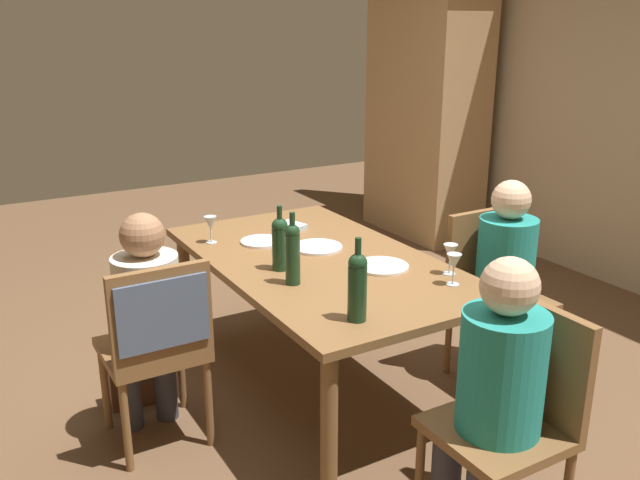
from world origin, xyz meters
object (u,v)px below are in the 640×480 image
(armoire_cabinet, at_px, (426,114))
(handbag, at_px, (137,383))
(chair_far_right, at_px, (491,284))
(wine_glass_near_right, at_px, (210,224))
(wine_bottle_dark_red, at_px, (293,252))
(dinner_plate_host, at_px, (382,266))
(person_man_bearded, at_px, (495,387))
(wine_bottle_tall_green, at_px, (280,242))
(chair_right_end, at_px, (515,408))
(person_woman_host, at_px, (509,270))
(wine_glass_near_left, at_px, (450,253))
(dinner_plate_guest_left, at_px, (317,247))
(wine_bottle_short_olive, at_px, (357,285))
(dinner_plate_guest_right, at_px, (261,241))
(wine_glass_centre, at_px, (454,263))
(person_man_guest, at_px, (147,311))
(dining_table, at_px, (320,273))
(chair_near, at_px, (158,333))

(armoire_cabinet, xyz_separation_m, handbag, (1.65, -3.16, -0.99))
(chair_far_right, relative_size, wine_glass_near_right, 6.17)
(wine_bottle_dark_red, relative_size, dinner_plate_host, 1.29)
(armoire_cabinet, xyz_separation_m, person_man_bearded, (3.28, -2.29, -0.44))
(wine_bottle_tall_green, xyz_separation_m, dinner_plate_host, (0.23, 0.44, -0.13))
(chair_right_end, bearing_deg, chair_far_right, -39.92)
(person_woman_host, bearing_deg, wine_glass_near_left, 8.13)
(chair_far_right, height_order, dinner_plate_host, chair_far_right)
(chair_far_right, height_order, wine_glass_near_left, chair_far_right)
(dinner_plate_guest_left, distance_m, handbag, 1.17)
(wine_glass_near_right, height_order, handbag, wine_glass_near_right)
(person_woman_host, xyz_separation_m, person_man_bearded, (0.85, -0.92, 0.01))
(person_man_bearded, height_order, dinner_plate_guest_left, person_man_bearded)
(wine_bottle_short_olive, bearing_deg, dinner_plate_host, 135.61)
(person_man_bearded, relative_size, dinner_plate_guest_right, 5.02)
(person_man_bearded, xyz_separation_m, wine_glass_centre, (-0.67, 0.37, 0.19))
(armoire_cabinet, xyz_separation_m, dinner_plate_guest_left, (1.85, -2.19, -0.35))
(dinner_plate_host, bearing_deg, wine_bottle_dark_red, -93.72)
(person_man_bearded, distance_m, person_man_guest, 1.57)
(chair_right_end, relative_size, dinner_plate_guest_left, 3.47)
(dinner_plate_guest_right, bearing_deg, person_man_guest, -64.30)
(dining_table, bearing_deg, handbag, -111.40)
(chair_near, relative_size, person_man_guest, 0.83)
(chair_right_end, bearing_deg, wine_glass_centre, -21.29)
(wine_glass_centre, bearing_deg, chair_far_right, 118.36)
(chair_near, bearing_deg, person_woman_host, -9.78)
(person_woman_host, distance_m, wine_bottle_dark_red, 1.21)
(person_woman_host, xyz_separation_m, wine_glass_centre, (0.18, -0.55, 0.20))
(wine_bottle_tall_green, xyz_separation_m, dinner_plate_guest_left, (-0.18, 0.31, -0.13))
(wine_bottle_tall_green, relative_size, wine_glass_centre, 2.15)
(wine_glass_near_left, relative_size, dinner_plate_guest_left, 0.56)
(wine_bottle_short_olive, distance_m, handbag, 1.47)
(person_woman_host, relative_size, wine_bottle_tall_green, 3.51)
(wine_bottle_tall_green, relative_size, dinner_plate_guest_right, 1.41)
(dining_table, relative_size, wine_glass_centre, 12.11)
(chair_near, distance_m, wine_bottle_short_olive, 0.93)
(dining_table, height_order, wine_bottle_dark_red, wine_bottle_dark_red)
(person_man_bearded, relative_size, wine_glass_near_right, 7.65)
(wine_bottle_dark_red, height_order, dinner_plate_guest_right, wine_bottle_dark_red)
(wine_glass_centre, bearing_deg, dinner_plate_guest_left, -160.01)
(person_man_guest, distance_m, wine_glass_near_right, 0.74)
(dinner_plate_host, bearing_deg, wine_glass_near_right, -143.73)
(dining_table, xyz_separation_m, person_woman_host, (0.43, 0.89, -0.01))
(wine_glass_near_left, height_order, wine_glass_centre, same)
(person_woman_host, relative_size, wine_glass_near_right, 7.56)
(wine_glass_near_left, height_order, dinner_plate_host, wine_glass_near_left)
(person_man_bearded, distance_m, dinner_plate_guest_left, 1.44)
(chair_far_right, relative_size, chair_right_end, 1.00)
(person_man_guest, xyz_separation_m, dinner_plate_guest_right, (-0.36, 0.75, 0.10))
(wine_glass_near_left, xyz_separation_m, wine_glass_centre, (0.11, -0.08, 0.00))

